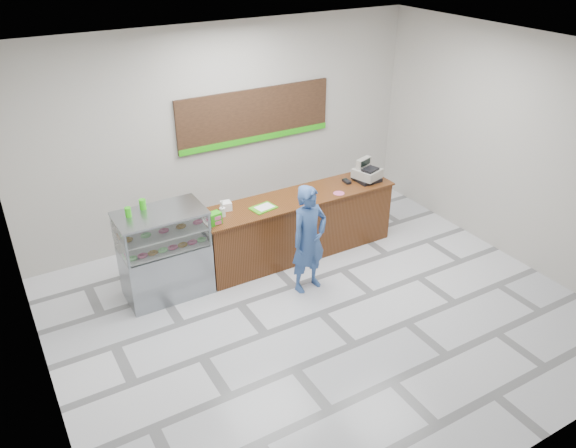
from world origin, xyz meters
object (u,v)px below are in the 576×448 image
sales_counter (298,225)px  cash_register (367,173)px  display_case (164,253)px  customer (309,239)px  serving_tray (263,208)px

sales_counter → cash_register: bearing=-1.7°
sales_counter → cash_register: 1.45m
sales_counter → display_case: (-2.22, -0.00, 0.16)m
customer → serving_tray: bearing=102.0°
cash_register → serving_tray: cash_register is taller
cash_register → serving_tray: size_ratio=1.18×
sales_counter → display_case: size_ratio=2.45×
serving_tray → cash_register: bearing=-9.0°
sales_counter → cash_register: (1.29, -0.04, 0.65)m
customer → display_case: bearing=146.0°
display_case → cash_register: cash_register is taller
sales_counter → display_case: display_case is taller
customer → cash_register: bearing=19.7°
cash_register → customer: bearing=-169.8°
cash_register → serving_tray: bearing=164.2°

